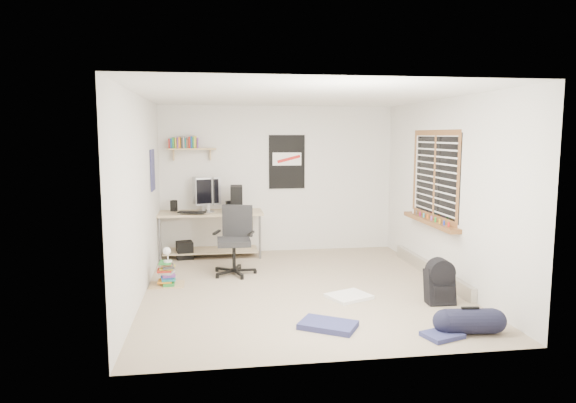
{
  "coord_description": "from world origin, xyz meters",
  "views": [
    {
      "loc": [
        -1.11,
        -6.5,
        2.01
      ],
      "look_at": [
        -0.1,
        0.42,
        1.1
      ],
      "focal_mm": 32.0,
      "sensor_mm": 36.0,
      "label": 1
    }
  ],
  "objects": [
    {
      "name": "book_stack",
      "position": [
        -1.75,
        0.37,
        0.15
      ],
      "size": [
        0.47,
        0.41,
        0.28
      ],
      "primitive_type": "cube",
      "rotation": [
        0.0,
        0.0,
        0.21
      ],
      "color": "brown",
      "rests_on": "floor"
    },
    {
      "name": "speaker_right",
      "position": [
        -0.87,
        1.73,
        0.87
      ],
      "size": [
        0.11,
        0.11,
        0.18
      ],
      "primitive_type": "cube",
      "rotation": [
        0.0,
        0.0,
        0.3
      ],
      "color": "black",
      "rests_on": "desk"
    },
    {
      "name": "jeans_a",
      "position": [
        0.05,
        -1.45,
        0.03
      ],
      "size": [
        0.68,
        0.61,
        0.06
      ],
      "primitive_type": "cube",
      "rotation": [
        0.0,
        0.0,
        -0.55
      ],
      "color": "navy",
      "rests_on": "floor"
    },
    {
      "name": "subwoofer",
      "position": [
        -1.59,
        1.87,
        0.14
      ],
      "size": [
        0.3,
        0.3,
        0.28
      ],
      "primitive_type": "cube",
      "rotation": [
        0.0,
        0.0,
        0.2
      ],
      "color": "black",
      "rests_on": "floor"
    },
    {
      "name": "baseboard_heater",
      "position": [
        1.96,
        0.3,
        0.09
      ],
      "size": [
        0.08,
        2.5,
        0.18
      ],
      "primitive_type": "cube",
      "color": "#B7B2A8",
      "rests_on": "floor"
    },
    {
      "name": "poster_left_wall",
      "position": [
        -1.99,
        1.2,
        1.5
      ],
      "size": [
        0.02,
        0.42,
        0.6
      ],
      "primitive_type": "cube",
      "color": "navy",
      "rests_on": "left_wall"
    },
    {
      "name": "duffel_bag",
      "position": [
        1.44,
        -1.81,
        0.14
      ],
      "size": [
        0.28,
        0.28,
        0.51
      ],
      "primitive_type": "cylinder",
      "rotation": [
        0.0,
        0.0,
        -0.11
      ],
      "color": "black",
      "rests_on": "floor"
    },
    {
      "name": "tshirt",
      "position": [
        0.53,
        -0.51,
        0.02
      ],
      "size": [
        0.61,
        0.57,
        0.04
      ],
      "primitive_type": "cube",
      "rotation": [
        0.0,
        0.0,
        0.4
      ],
      "color": "silver",
      "rests_on": "floor"
    },
    {
      "name": "poster_back_wall",
      "position": [
        0.15,
        2.23,
        1.55
      ],
      "size": [
        0.62,
        0.03,
        0.92
      ],
      "primitive_type": "cube",
      "color": "black",
      "rests_on": "back_wall"
    },
    {
      "name": "floor",
      "position": [
        0.0,
        0.0,
        -0.01
      ],
      "size": [
        4.0,
        4.5,
        0.01
      ],
      "primitive_type": "cube",
      "color": "gray",
      "rests_on": "ground"
    },
    {
      "name": "keyboard",
      "position": [
        -1.45,
        1.69,
        0.79
      ],
      "size": [
        0.46,
        0.29,
        0.02
      ],
      "primitive_type": "cube",
      "rotation": [
        0.0,
        0.0,
        -0.34
      ],
      "color": "black",
      "rests_on": "desk"
    },
    {
      "name": "ceiling",
      "position": [
        0.0,
        0.0,
        2.5
      ],
      "size": [
        4.0,
        4.5,
        0.01
      ],
      "primitive_type": "cube",
      "color": "white",
      "rests_on": "ground"
    },
    {
      "name": "desk_lamp",
      "position": [
        -1.73,
        0.35,
        0.38
      ],
      "size": [
        0.15,
        0.21,
        0.19
      ],
      "primitive_type": "cube",
      "rotation": [
        0.0,
        0.0,
        -0.17
      ],
      "color": "white",
      "rests_on": "book_stack"
    },
    {
      "name": "backpack",
      "position": [
        1.56,
        -0.85,
        0.2
      ],
      "size": [
        0.34,
        0.28,
        0.44
      ],
      "primitive_type": "cube",
      "rotation": [
        0.0,
        0.0,
        -0.05
      ],
      "color": "black",
      "rests_on": "floor"
    },
    {
      "name": "pc_tower",
      "position": [
        -0.74,
        1.76,
        0.99
      ],
      "size": [
        0.21,
        0.4,
        0.42
      ],
      "primitive_type": "cube",
      "rotation": [
        0.0,
        0.0,
        -0.04
      ],
      "color": "black",
      "rests_on": "desk"
    },
    {
      "name": "monitor_right",
      "position": [
        -1.19,
        1.89,
        1.01
      ],
      "size": [
        0.42,
        0.21,
        0.45
      ],
      "primitive_type": "cube",
      "rotation": [
        0.0,
        0.0,
        0.29
      ],
      "color": "#949398",
      "rests_on": "desk"
    },
    {
      "name": "monitor_left",
      "position": [
        -1.27,
        2.0,
        1.01
      ],
      "size": [
        0.4,
        0.32,
        0.45
      ],
      "primitive_type": "cube",
      "rotation": [
        0.0,
        0.0,
        -0.6
      ],
      "color": "#96969B",
      "rests_on": "desk"
    },
    {
      "name": "speaker_left",
      "position": [
        -1.75,
        1.92,
        0.87
      ],
      "size": [
        0.12,
        0.12,
        0.18
      ],
      "primitive_type": "cube",
      "rotation": [
        0.0,
        0.0,
        -0.39
      ],
      "color": "black",
      "rests_on": "desk"
    },
    {
      "name": "office_chair",
      "position": [
        -0.83,
        0.8,
        0.49
      ],
      "size": [
        0.82,
        0.82,
        1.0
      ],
      "primitive_type": "cube",
      "rotation": [
        0.0,
        0.0,
        -0.31
      ],
      "color": "black",
      "rests_on": "floor"
    },
    {
      "name": "desk",
      "position": [
        -1.17,
        2.0,
        0.36
      ],
      "size": [
        1.77,
        0.89,
        0.78
      ],
      "primitive_type": "cube",
      "rotation": [
        0.0,
        0.0,
        0.09
      ],
      "color": "tan",
      "rests_on": "floor"
    },
    {
      "name": "wall_shelf",
      "position": [
        -1.45,
        2.14,
        1.78
      ],
      "size": [
        0.8,
        0.22,
        0.24
      ],
      "primitive_type": "cube",
      "color": "tan",
      "rests_on": "back_wall"
    },
    {
      "name": "right_wall",
      "position": [
        2.0,
        0.0,
        1.25
      ],
      "size": [
        0.01,
        4.5,
        2.5
      ],
      "primitive_type": "cube",
      "color": "silver",
      "rests_on": "ground"
    },
    {
      "name": "window",
      "position": [
        1.95,
        0.3,
        1.45
      ],
      "size": [
        0.1,
        1.5,
        1.26
      ],
      "primitive_type": "cube",
      "color": "brown",
      "rests_on": "right_wall"
    },
    {
      "name": "back_wall",
      "position": [
        0.0,
        2.25,
        1.25
      ],
      "size": [
        4.0,
        0.01,
        2.5
      ],
      "primitive_type": "cube",
      "color": "silver",
      "rests_on": "ground"
    },
    {
      "name": "jeans_b",
      "position": [
        1.13,
        -1.87,
        0.03
      ],
      "size": [
        0.43,
        0.37,
        0.05
      ],
      "primitive_type": "cube",
      "rotation": [
        0.0,
        0.0,
        0.31
      ],
      "color": "navy",
      "rests_on": "floor"
    },
    {
      "name": "left_wall",
      "position": [
        -2.0,
        0.0,
        1.25
      ],
      "size": [
        0.01,
        4.5,
        2.5
      ],
      "primitive_type": "cube",
      "color": "silver",
      "rests_on": "ground"
    }
  ]
}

